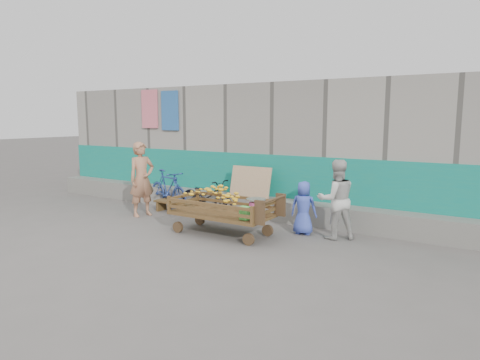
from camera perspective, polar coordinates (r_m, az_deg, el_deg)
The scene contains 9 objects.
ground at distance 8.08m, azimuth -8.60°, elevation -7.72°, with size 80.00×80.00×0.00m, color #595651.
building_wall at distance 11.19m, azimuth 4.84°, elevation 4.41°, with size 12.00×3.50×3.00m.
banana_cart at distance 8.17m, azimuth -2.64°, elevation -3.08°, with size 2.11×0.96×0.90m.
bench at distance 10.21m, azimuth -8.69°, elevation -3.23°, with size 1.06×0.32×0.27m.
vendor_man at distance 9.91m, azimuth -12.95°, elevation 0.11°, with size 0.61×0.40×1.69m, color #A76F50.
woman at distance 8.03m, azimuth 12.70°, elevation -2.54°, with size 0.72×0.56×1.47m, color beige.
child at distance 8.27m, azimuth 8.47°, elevation -3.68°, with size 0.50×0.33×1.03m, color #3D52BE.
bicycle_dark at distance 9.97m, azimuth -4.45°, elevation -2.20°, with size 0.54×1.55×0.81m, color black.
bicycle_blue at distance 10.68m, azimuth -9.57°, elevation -1.21°, with size 0.45×1.58×0.95m, color navy.
Camera 1 is at (5.08, -5.89, 2.21)m, focal length 32.00 mm.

